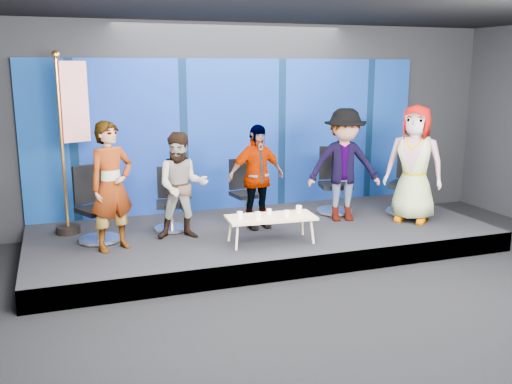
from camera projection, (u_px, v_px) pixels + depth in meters
ground at (336, 308)px, 6.66m from camera, size 10.00×10.00×0.00m
room_walls at (342, 98)px, 6.14m from camera, size 10.02×8.02×3.51m
riser at (262, 237)px, 8.93m from camera, size 7.00×3.00×0.30m
backdrop at (234, 135)px, 9.95m from camera, size 7.00×0.08×2.60m
chair_a at (97, 217)px, 8.16m from camera, size 0.82×0.82×1.09m
panelist_a at (112, 186)px, 7.68m from camera, size 0.76×0.66×1.77m
chair_b at (171, 210)px, 8.75m from camera, size 0.63×0.63×0.96m
panelist_b at (182, 186)px, 8.22m from camera, size 0.85×0.71×1.56m
chair_c at (246, 200)px, 9.33m from camera, size 0.64×0.64×1.00m
panelist_c at (256, 177)px, 8.77m from camera, size 0.99×0.53×1.61m
chair_d at (334, 191)px, 9.78m from camera, size 0.77×0.77×1.13m
panelist_d at (344, 165)px, 9.17m from camera, size 1.31×0.94×1.82m
chair_e at (407, 191)px, 9.73m from camera, size 0.93×0.93×1.16m
panelist_e at (414, 164)px, 9.11m from camera, size 1.07×1.08×1.88m
coffee_table at (271, 218)px, 8.09m from camera, size 1.29×0.62×0.39m
mug_a at (240, 215)px, 7.96m from camera, size 0.08×0.08×0.10m
mug_b at (258, 216)px, 7.90m from camera, size 0.09×0.09×0.11m
mug_c at (269, 212)px, 8.16m from camera, size 0.07×0.07×0.09m
mug_d at (287, 214)px, 8.05m from camera, size 0.08×0.08×0.09m
mug_e at (299, 209)px, 8.29m from camera, size 0.08×0.08×0.10m
flag_stand at (71, 139)px, 8.40m from camera, size 0.60×0.38×2.69m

